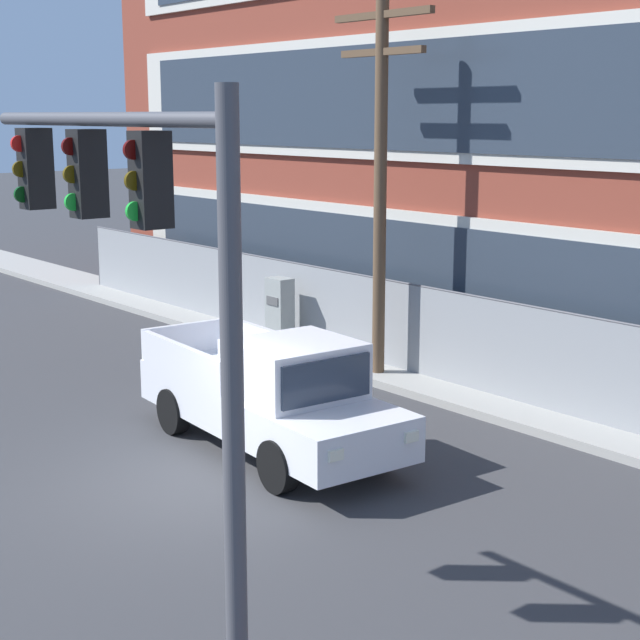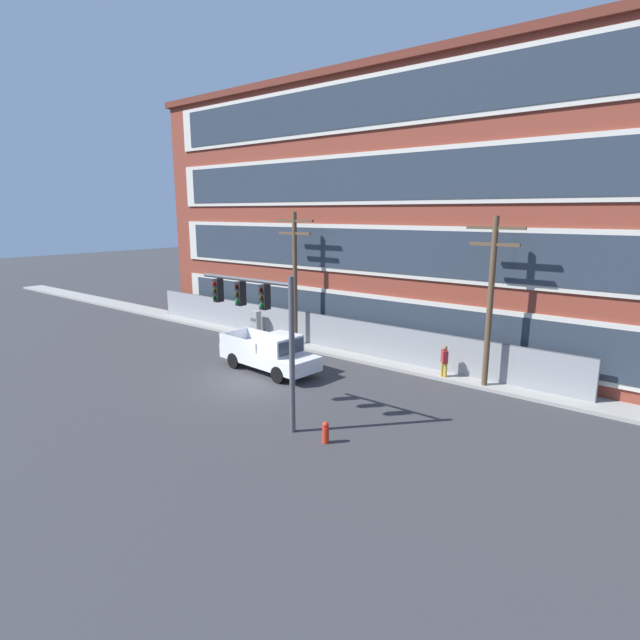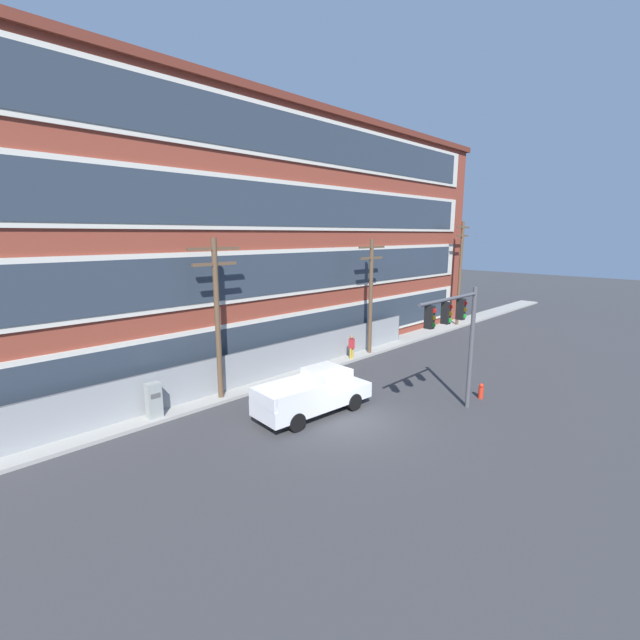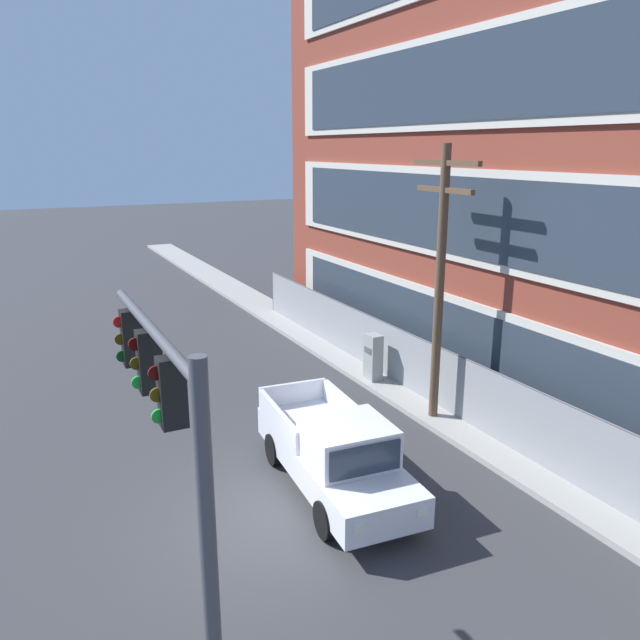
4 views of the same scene
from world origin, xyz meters
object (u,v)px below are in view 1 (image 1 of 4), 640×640
electrical_cabinet (280,314)px  utility_pole_near_corner (380,167)px  pickup_truck_white (272,396)px  traffic_signal_mast (142,253)px

electrical_cabinet → utility_pole_near_corner: bearing=0.4°
pickup_truck_white → traffic_signal_mast: bearing=-48.6°
pickup_truck_white → utility_pole_near_corner: 6.01m
traffic_signal_mast → utility_pole_near_corner: size_ratio=0.73×
pickup_truck_white → electrical_cabinet: (-5.52, 4.38, -0.08)m
traffic_signal_mast → utility_pole_near_corner: (-6.20, 8.97, 0.27)m
utility_pole_near_corner → electrical_cabinet: utility_pole_near_corner is taller
traffic_signal_mast → electrical_cabinet: 13.48m
utility_pole_near_corner → electrical_cabinet: 4.86m
electrical_cabinet → traffic_signal_mast: bearing=-43.2°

